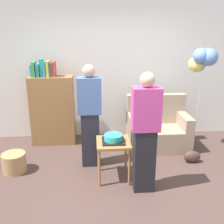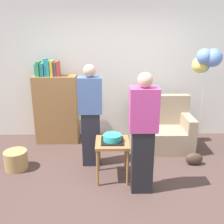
# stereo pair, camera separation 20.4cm
# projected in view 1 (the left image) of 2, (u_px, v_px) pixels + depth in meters

# --- Properties ---
(ground_plane) EXTENTS (8.00, 8.00, 0.00)m
(ground_plane) POSITION_uv_depth(u_px,v_px,m) (124.00, 189.00, 3.60)
(ground_plane) COLOR #4C3833
(wall_back) EXTENTS (6.00, 0.10, 2.70)m
(wall_back) POSITION_uv_depth(u_px,v_px,m) (113.00, 70.00, 5.14)
(wall_back) COLOR silver
(wall_back) RESTS_ON ground_plane
(couch) EXTENTS (1.10, 0.70, 0.96)m
(couch) POSITION_uv_depth(u_px,v_px,m) (157.00, 129.00, 4.83)
(couch) COLOR gray
(couch) RESTS_ON ground_plane
(bookshelf) EXTENTS (0.80, 0.36, 1.62)m
(bookshelf) POSITION_uv_depth(u_px,v_px,m) (52.00, 108.00, 4.90)
(bookshelf) COLOR olive
(bookshelf) RESTS_ON ground_plane
(side_table) EXTENTS (0.48, 0.48, 0.59)m
(side_table) POSITION_uv_depth(u_px,v_px,m) (113.00, 147.00, 3.74)
(side_table) COLOR olive
(side_table) RESTS_ON ground_plane
(birthday_cake) EXTENTS (0.32, 0.32, 0.16)m
(birthday_cake) POSITION_uv_depth(u_px,v_px,m) (113.00, 138.00, 3.70)
(birthday_cake) COLOR black
(birthday_cake) RESTS_ON side_table
(person_blowing_candles) EXTENTS (0.36, 0.22, 1.63)m
(person_blowing_candles) POSITION_uv_depth(u_px,v_px,m) (90.00, 116.00, 4.03)
(person_blowing_candles) COLOR #23232D
(person_blowing_candles) RESTS_ON ground_plane
(person_holding_cake) EXTENTS (0.36, 0.22, 1.63)m
(person_holding_cake) POSITION_uv_depth(u_px,v_px,m) (145.00, 133.00, 3.37)
(person_holding_cake) COLOR black
(person_holding_cake) RESTS_ON ground_plane
(wicker_basket) EXTENTS (0.36, 0.36, 0.30)m
(wicker_basket) POSITION_uv_depth(u_px,v_px,m) (14.00, 163.00, 4.02)
(wicker_basket) COLOR #A88451
(wicker_basket) RESTS_ON ground_plane
(handbag) EXTENTS (0.28, 0.14, 0.20)m
(handbag) POSITION_uv_depth(u_px,v_px,m) (192.00, 157.00, 4.31)
(handbag) COLOR #473328
(handbag) RESTS_ON ground_plane
(balloon_bunch) EXTENTS (0.44, 0.43, 1.83)m
(balloon_bunch) POSITION_uv_depth(u_px,v_px,m) (202.00, 60.00, 4.32)
(balloon_bunch) COLOR silver
(balloon_bunch) RESTS_ON ground_plane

